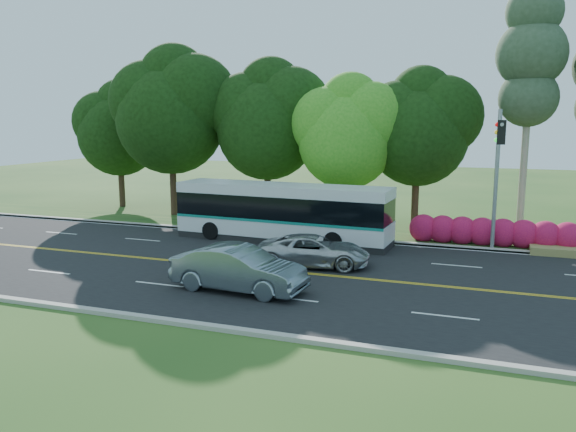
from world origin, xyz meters
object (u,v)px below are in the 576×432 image
(transit_bus, at_px, (282,213))
(traffic_signal, at_px, (498,160))
(suv, at_px, (314,251))
(sedan, at_px, (239,269))

(transit_bus, bearing_deg, traffic_signal, 1.29)
(transit_bus, bearing_deg, suv, -51.32)
(traffic_signal, height_order, transit_bus, traffic_signal)
(sedan, height_order, suv, sedan)
(traffic_signal, relative_size, suv, 1.40)
(traffic_signal, height_order, suv, traffic_signal)
(sedan, bearing_deg, traffic_signal, -42.30)
(transit_bus, xyz_separation_m, suv, (3.17, -4.48, -0.83))
(traffic_signal, bearing_deg, suv, -151.57)
(transit_bus, bearing_deg, sedan, -76.80)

